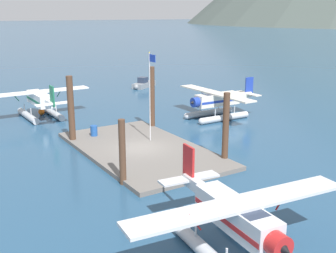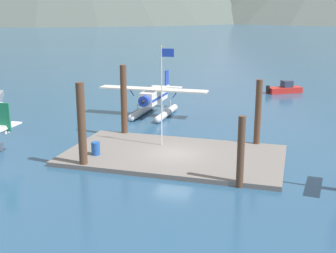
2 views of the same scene
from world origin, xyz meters
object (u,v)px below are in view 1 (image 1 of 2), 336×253
Objects in this scene: seaplane_cream_bow_left at (217,103)px; seaplane_white_port_aft at (39,102)px; mooring_buoy at (41,112)px; boat_grey_open_west at (143,84)px; flagpole at (150,88)px; fuel_drum at (94,131)px; seaplane_silver_stbd_aft at (236,223)px.

seaplane_cream_bow_left is 17.88m from seaplane_white_port_aft.
mooring_buoy is 0.15× the size of boat_grey_open_west.
flagpole is at bearing -68.28° from seaplane_cream_bow_left.
seaplane_white_port_aft is at bearing -123.24° from seaplane_cream_bow_left.
seaplane_silver_stbd_aft is at bearing -4.70° from fuel_drum.
mooring_buoy is at bearing 159.16° from seaplane_white_port_aft.
mooring_buoy is at bearing -126.67° from seaplane_cream_bow_left.
flagpole is 0.68× the size of seaplane_silver_stbd_aft.
seaplane_white_port_aft is 20.22m from boat_grey_open_west.
mooring_buoy is 0.06× the size of seaplane_cream_bow_left.
seaplane_silver_stbd_aft is at bearing -17.35° from flagpole.
flagpole reaches higher than mooring_buoy.
boat_grey_open_west is at bearing 141.77° from fuel_drum.
seaplane_white_port_aft is at bearing -159.79° from flagpole.
fuel_drum is 1.35× the size of mooring_buoy.
seaplane_silver_stbd_aft is at bearing 0.11° from seaplane_white_port_aft.
boat_grey_open_west is at bearing 172.68° from seaplane_cream_bow_left.
fuel_drum is 19.82m from seaplane_silver_stbd_aft.
seaplane_cream_bow_left reaches higher than mooring_buoy.
fuel_drum is 0.08× the size of seaplane_silver_stbd_aft.
mooring_buoy is at bearing -62.18° from boat_grey_open_west.
mooring_buoy is (-11.06, -1.28, -0.41)m from fuel_drum.
seaplane_cream_bow_left is at bearing 111.72° from flagpole.
seaplane_white_port_aft is at bearing -179.89° from seaplane_silver_stbd_aft.
mooring_buoy is at bearing -162.49° from flagpole.
boat_grey_open_west is (-10.07, 17.51, -1.09)m from seaplane_white_port_aft.
seaplane_silver_stbd_aft is (16.02, -5.00, -3.06)m from flagpole.
seaplane_white_port_aft is at bearing -170.50° from fuel_drum.
fuel_drum is 0.08× the size of seaplane_cream_bow_left.
fuel_drum is 13.30m from seaplane_cream_bow_left.
boat_grey_open_west reaches higher than mooring_buoy.
fuel_drum is at bearing -38.23° from boat_grey_open_west.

